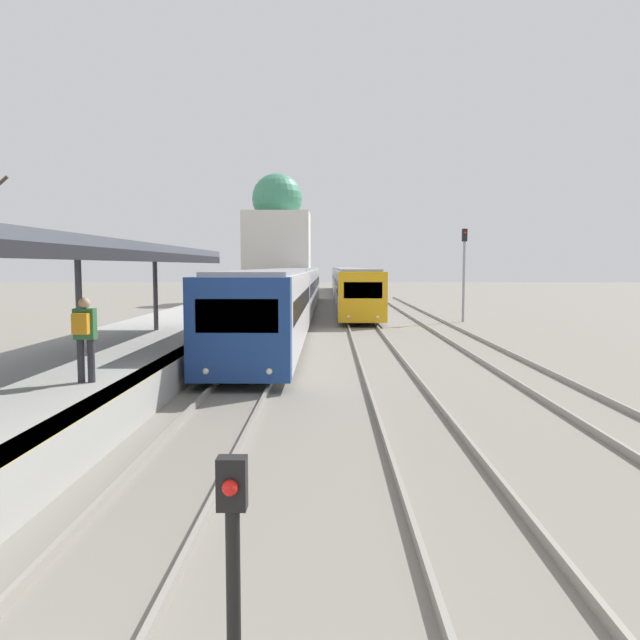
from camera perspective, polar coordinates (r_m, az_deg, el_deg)
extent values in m
cube|color=#4C515B|center=(16.40, -21.32, 6.16)|extent=(4.00, 16.92, 0.20)
cube|color=black|center=(15.76, -14.65, 5.60)|extent=(0.08, 16.92, 0.24)
cylinder|color=#47474C|center=(16.42, -21.17, 1.26)|extent=(0.16, 0.16, 2.61)
cylinder|color=#47474C|center=(22.83, -14.81, 2.37)|extent=(0.16, 0.16, 2.61)
cylinder|color=#2D2D33|center=(13.05, -21.01, -3.50)|extent=(0.14, 0.14, 0.85)
cylinder|color=#2D2D33|center=(12.97, -20.19, -3.52)|extent=(0.14, 0.14, 0.85)
cube|color=#2D6638|center=(12.93, -20.70, -0.33)|extent=(0.40, 0.22, 0.60)
sphere|color=tan|center=(12.90, -20.76, 1.46)|extent=(0.22, 0.22, 0.22)
cube|color=orange|center=(12.74, -21.03, -0.32)|extent=(0.30, 0.18, 0.40)
cube|color=navy|center=(15.54, -7.42, -0.86)|extent=(2.58, 0.70, 2.58)
cube|color=black|center=(15.18, -7.62, 0.37)|extent=(2.02, 0.04, 0.83)
sphere|color=#EFEACC|center=(15.47, -10.41, -4.64)|extent=(0.16, 0.16, 0.16)
sphere|color=#EFEACC|center=(15.25, -4.67, -4.71)|extent=(0.16, 0.16, 0.16)
cube|color=silver|center=(23.01, -4.74, 1.04)|extent=(2.58, 14.38, 2.58)
cube|color=gray|center=(22.95, -4.76, 4.41)|extent=(2.27, 14.10, 0.12)
cube|color=black|center=(22.99, -4.74, 1.75)|extent=(2.60, 13.23, 0.67)
cylinder|color=black|center=(18.68, -9.46, -3.66)|extent=(0.12, 0.70, 0.70)
cylinder|color=black|center=(18.41, -2.71, -3.72)|extent=(0.12, 0.70, 0.70)
cylinder|color=black|center=(27.86, -6.04, -0.79)|extent=(0.12, 0.70, 0.70)
cylinder|color=black|center=(27.68, -1.52, -0.80)|extent=(0.12, 0.70, 0.70)
cube|color=silver|center=(37.68, -2.57, 2.57)|extent=(2.58, 14.38, 2.58)
cube|color=gray|center=(37.64, -2.58, 4.63)|extent=(2.27, 14.10, 0.12)
cube|color=black|center=(37.67, -2.57, 3.00)|extent=(2.60, 13.23, 0.67)
cylinder|color=black|center=(33.19, -4.93, 0.14)|extent=(0.12, 0.70, 0.70)
cylinder|color=black|center=(33.04, -1.14, 0.13)|extent=(0.12, 0.70, 0.70)
cylinder|color=black|center=(42.47, -3.67, 1.20)|extent=(0.12, 0.70, 0.70)
cylinder|color=black|center=(42.36, -0.71, 1.20)|extent=(0.12, 0.70, 0.70)
cube|color=silver|center=(52.38, -1.62, 3.24)|extent=(2.58, 14.38, 2.58)
cube|color=gray|center=(52.36, -1.62, 4.72)|extent=(2.27, 14.10, 0.12)
cube|color=black|center=(52.38, -1.62, 3.55)|extent=(2.60, 13.23, 0.67)
cylinder|color=black|center=(47.83, -3.17, 1.62)|extent=(0.12, 0.70, 0.70)
cylinder|color=black|center=(47.73, -0.54, 1.62)|extent=(0.12, 0.70, 0.70)
cylinder|color=black|center=(57.15, -2.52, 2.16)|extent=(0.12, 0.70, 0.70)
cylinder|color=black|center=(57.07, -0.31, 2.16)|extent=(0.12, 0.70, 0.70)
cube|color=gold|center=(31.69, 3.92, 2.10)|extent=(2.48, 0.70, 2.57)
cube|color=black|center=(31.35, 3.96, 2.73)|extent=(1.94, 0.04, 0.82)
sphere|color=#EFEACC|center=(31.39, 2.58, 0.28)|extent=(0.16, 0.16, 0.16)
sphere|color=#EFEACC|center=(31.47, 5.30, 0.27)|extent=(0.16, 0.16, 0.16)
cube|color=#A8ADB7|center=(39.05, 3.34, 2.64)|extent=(2.48, 14.04, 2.57)
cube|color=gray|center=(39.02, 3.35, 4.62)|extent=(2.18, 13.76, 0.12)
cube|color=black|center=(39.04, 3.34, 3.06)|extent=(2.50, 12.91, 0.67)
cylinder|color=black|center=(34.53, 1.91, 0.34)|extent=(0.12, 0.70, 0.70)
cylinder|color=black|center=(34.64, 5.40, 0.33)|extent=(0.12, 0.70, 0.70)
cylinder|color=black|center=(43.63, 1.68, 1.30)|extent=(0.12, 0.70, 0.70)
cylinder|color=black|center=(43.72, 4.45, 1.30)|extent=(0.12, 0.70, 0.70)
cube|color=#A8ADB7|center=(53.42, 2.66, 3.26)|extent=(2.48, 14.04, 2.57)
cube|color=gray|center=(53.39, 2.67, 4.71)|extent=(2.18, 13.76, 0.12)
cube|color=black|center=(53.41, 2.66, 3.57)|extent=(2.50, 12.91, 0.67)
cylinder|color=black|center=(48.89, 1.59, 1.70)|extent=(0.12, 0.70, 0.70)
cylinder|color=black|center=(48.96, 4.06, 1.69)|extent=(0.12, 0.70, 0.70)
cylinder|color=black|center=(58.00, 1.47, 2.21)|extent=(0.12, 0.70, 0.70)
cylinder|color=black|center=(58.06, 3.55, 2.20)|extent=(0.12, 0.70, 0.70)
cube|color=#A8ADB7|center=(67.79, 2.27, 3.62)|extent=(2.48, 14.04, 2.57)
cube|color=gray|center=(67.77, 2.28, 4.76)|extent=(2.18, 13.76, 0.12)
cube|color=black|center=(67.79, 2.27, 3.86)|extent=(2.50, 12.91, 0.67)
cylinder|color=black|center=(63.25, 1.42, 2.44)|extent=(0.12, 0.70, 0.70)
cylinder|color=black|center=(63.31, 3.33, 2.43)|extent=(0.12, 0.70, 0.70)
cylinder|color=black|center=(72.37, 1.34, 2.75)|extent=(0.12, 0.70, 0.70)
cylinder|color=black|center=(72.42, 3.01, 2.75)|extent=(0.12, 0.70, 0.70)
cube|color=#A8ADB7|center=(82.17, 2.02, 3.86)|extent=(2.48, 14.04, 2.57)
cube|color=gray|center=(82.16, 2.02, 4.79)|extent=(2.18, 13.76, 0.12)
cube|color=black|center=(82.17, 2.02, 4.05)|extent=(2.50, 12.91, 0.67)
cylinder|color=black|center=(77.63, 1.31, 2.90)|extent=(0.12, 0.70, 0.70)
cylinder|color=black|center=(77.68, 2.86, 2.90)|extent=(0.12, 0.70, 0.70)
cylinder|color=black|center=(86.75, 1.26, 3.12)|extent=(0.12, 0.70, 0.70)
cylinder|color=black|center=(86.79, 2.65, 3.11)|extent=(0.12, 0.70, 0.70)
cylinder|color=black|center=(4.76, -7.90, -25.09)|extent=(0.10, 0.10, 1.49)
cube|color=black|center=(4.38, -8.05, -14.56)|extent=(0.20, 0.14, 0.36)
sphere|color=red|center=(4.29, -8.24, -14.95)|extent=(0.11, 0.11, 0.11)
cylinder|color=gray|center=(35.85, 13.01, 3.98)|extent=(0.14, 0.14, 5.20)
cube|color=black|center=(35.89, 13.08, 7.57)|extent=(0.28, 0.20, 0.70)
sphere|color=red|center=(35.78, 13.13, 7.81)|extent=(0.14, 0.14, 0.14)
cube|color=silver|center=(54.41, -3.92, 5.71)|extent=(5.60, 5.60, 7.72)
sphere|color=#3D8966|center=(54.71, -3.95, 11.00)|extent=(4.31, 4.31, 4.31)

